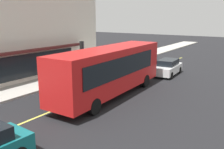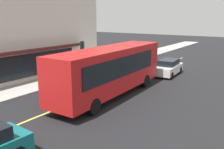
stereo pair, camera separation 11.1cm
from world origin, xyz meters
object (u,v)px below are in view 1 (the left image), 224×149
bus (111,69)px  pedestrian_mid_block (47,68)px  pedestrian_by_curb (73,63)px  traffic_light (82,50)px  pedestrian_at_corner (59,64)px  car_white (168,67)px

bus → pedestrian_mid_block: bus is taller
bus → pedestrian_by_curb: bearing=61.9°
traffic_light → pedestrian_at_corner: size_ratio=1.86×
car_white → pedestrian_by_curb: (-4.80, 8.07, 0.35)m
bus → pedestrian_mid_block: 7.14m
pedestrian_by_curb → traffic_light: bearing=-96.1°
pedestrian_at_corner → pedestrian_mid_block: (-1.98, -0.58, 0.03)m
pedestrian_at_corner → pedestrian_by_curb: pedestrian_at_corner is taller
bus → pedestrian_at_corner: size_ratio=6.50×
traffic_light → pedestrian_by_curb: 1.96m
bus → traffic_light: bearing=57.7°
pedestrian_mid_block → traffic_light: bearing=-21.5°
pedestrian_mid_block → pedestrian_by_curb: pedestrian_mid_block is taller
car_white → bus: bearing=173.7°
car_white → pedestrian_at_corner: pedestrian_at_corner is taller
car_white → traffic_light: bearing=126.2°
bus → pedestrian_mid_block: size_ratio=6.32×
pedestrian_by_curb → car_white: bearing=-59.3°
pedestrian_mid_block → pedestrian_by_curb: (3.43, 0.03, -0.13)m
pedestrian_mid_block → car_white: bearing=-44.3°
car_white → pedestrian_mid_block: (-8.23, 8.04, 0.48)m
bus → pedestrian_by_curb: size_ratio=7.07×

